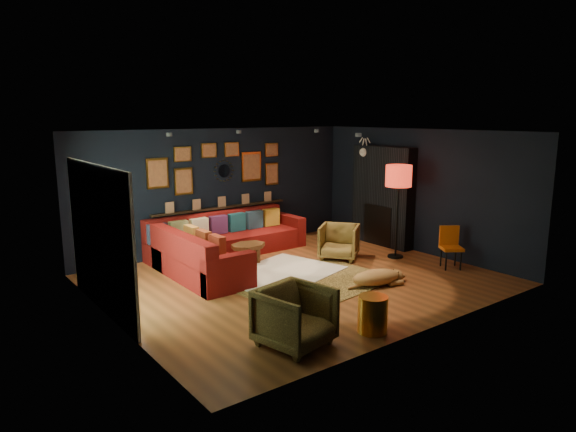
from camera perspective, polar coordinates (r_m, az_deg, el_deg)
floor at (r=9.19m, az=1.17°, el=-7.09°), size 6.50×6.50×0.00m
room_walls at (r=8.82m, az=1.21°, el=2.78°), size 6.50×6.50×6.50m
sectional at (r=10.22m, az=-7.85°, el=-3.42°), size 3.41×2.69×0.86m
ledge at (r=11.13m, az=-7.38°, el=0.94°), size 3.20×0.12×0.04m
gallery_wall at (r=11.03m, az=-7.64°, el=5.50°), size 3.15×0.04×1.02m
sunburst_mirror at (r=11.10m, az=-7.13°, el=4.99°), size 0.47×0.16×0.47m
fireplace at (r=11.65m, az=10.45°, el=1.82°), size 0.31×1.60×2.20m
deer_head at (r=11.90m, az=9.00°, el=7.06°), size 0.50×0.28×0.45m
sliding_door at (r=7.97m, az=-20.15°, el=-2.44°), size 0.06×2.80×2.20m
ceiling_spots at (r=9.37m, az=-1.84°, el=9.21°), size 3.30×2.50×0.06m
shag_rug at (r=9.47m, az=-0.89°, el=-6.43°), size 2.54×2.13×0.03m
leopard_rug at (r=9.03m, az=2.90°, el=-7.39°), size 2.84×2.20×0.01m
coffee_table at (r=10.10m, az=-4.43°, el=-3.52°), size 0.73×0.55×0.37m
pouf at (r=9.27m, az=-8.11°, el=-5.65°), size 0.57×0.57×0.37m
armchair_left at (r=6.56m, az=0.78°, el=-10.85°), size 0.96×0.92×0.84m
armchair_right at (r=10.47m, az=5.69°, el=-2.67°), size 1.01×1.02×0.77m
gold_stool at (r=7.10m, az=9.39°, el=-10.71°), size 0.40×0.40×0.50m
orange_chair at (r=10.27m, az=17.60°, el=-2.93°), size 0.52×0.52×0.80m
floor_lamp at (r=10.50m, az=12.18°, el=4.00°), size 0.52×0.52×1.90m
dog at (r=8.94m, az=9.80°, el=-6.40°), size 1.33×0.89×0.38m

